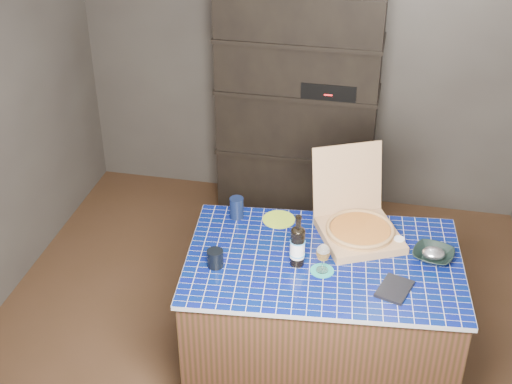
% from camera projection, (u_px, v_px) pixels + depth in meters
% --- Properties ---
extents(room, '(3.50, 3.50, 3.50)m').
position_uv_depth(room, '(257.00, 162.00, 3.99)').
color(room, brown).
rests_on(room, ground).
extents(shelving_unit, '(1.20, 0.41, 1.80)m').
position_uv_depth(shelving_unit, '(298.00, 106.00, 5.44)').
color(shelving_unit, black).
rests_on(shelving_unit, floor).
extents(kitchen_island, '(1.60, 1.10, 0.83)m').
position_uv_depth(kitchen_island, '(320.00, 316.00, 4.13)').
color(kitchen_island, '#4F2A1F').
rests_on(kitchen_island, floor).
extents(pizza_box, '(0.60, 0.64, 0.46)m').
position_uv_depth(pizza_box, '(358.00, 227.00, 4.07)').
color(pizza_box, tan).
rests_on(pizza_box, kitchen_island).
extents(mead_bottle, '(0.08, 0.08, 0.31)m').
position_uv_depth(mead_bottle, '(298.00, 246.00, 3.81)').
color(mead_bottle, black).
rests_on(mead_bottle, kitchen_island).
extents(teal_trivet, '(0.13, 0.13, 0.01)m').
position_uv_depth(teal_trivet, '(322.00, 271.00, 3.82)').
color(teal_trivet, teal).
rests_on(teal_trivet, kitchen_island).
extents(wine_glass, '(0.07, 0.07, 0.17)m').
position_uv_depth(wine_glass, '(323.00, 253.00, 3.76)').
color(wine_glass, white).
rests_on(wine_glass, teal_trivet).
extents(tumbler, '(0.09, 0.09, 0.10)m').
position_uv_depth(tumbler, '(215.00, 258.00, 3.84)').
color(tumbler, black).
rests_on(tumbler, kitchen_island).
extents(dvd_case, '(0.21, 0.25, 0.02)m').
position_uv_depth(dvd_case, '(395.00, 289.00, 3.68)').
color(dvd_case, black).
rests_on(dvd_case, kitchen_island).
extents(bowl, '(0.27, 0.27, 0.05)m').
position_uv_depth(bowl, '(433.00, 255.00, 3.90)').
color(bowl, black).
rests_on(bowl, kitchen_island).
extents(foil_contents, '(0.13, 0.11, 0.06)m').
position_uv_depth(foil_contents, '(433.00, 253.00, 3.89)').
color(foil_contents, silver).
rests_on(foil_contents, bowl).
extents(white_jar, '(0.06, 0.06, 0.05)m').
position_uv_depth(white_jar, '(399.00, 242.00, 4.00)').
color(white_jar, white).
rests_on(white_jar, kitchen_island).
extents(navy_cup, '(0.08, 0.08, 0.13)m').
position_uv_depth(navy_cup, '(237.00, 208.00, 4.24)').
color(navy_cup, black).
rests_on(navy_cup, kitchen_island).
extents(green_trivet, '(0.19, 0.19, 0.01)m').
position_uv_depth(green_trivet, '(279.00, 219.00, 4.24)').
color(green_trivet, '#A6CC2B').
rests_on(green_trivet, kitchen_island).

